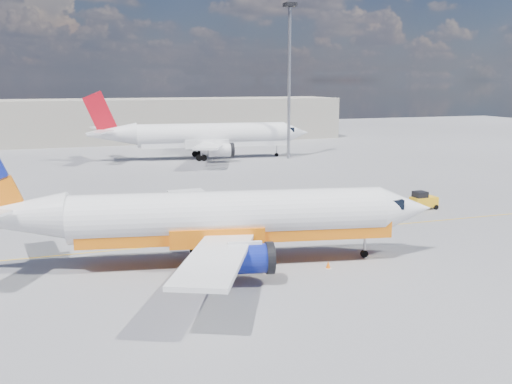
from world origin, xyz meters
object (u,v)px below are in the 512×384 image
object	(u,v)px
main_jet	(215,218)
gse_tug	(423,201)
second_jet	(205,136)
traffic_cone	(328,265)

from	to	relation	value
main_jet	gse_tug	distance (m)	23.82
second_jet	gse_tug	world-z (taller)	second_jet
gse_tug	main_jet	bearing A→B (deg)	-159.91
main_jet	second_jet	size ratio (longest dim) A/B	0.90
second_jet	traffic_cone	world-z (taller)	second_jet
main_jet	gse_tug	xyz separation A→B (m)	(21.83, 9.26, -2.21)
main_jet	traffic_cone	xyz separation A→B (m)	(6.41, -3.06, -2.76)
gse_tug	traffic_cone	distance (m)	19.75
main_jet	second_jet	world-z (taller)	second_jet
main_jet	traffic_cone	distance (m)	7.62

